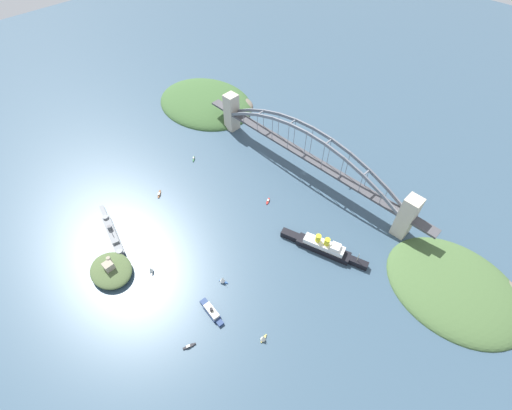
{
  "coord_description": "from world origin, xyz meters",
  "views": [
    {
      "loc": [
        -167.72,
        248.83,
        280.74
      ],
      "look_at": [
        0.0,
        78.81,
        8.0
      ],
      "focal_mm": 24.79,
      "sensor_mm": 36.0,
      "label": 1
    }
  ],
  "objects_px": {
    "small_boat_5": "(151,270)",
    "small_boat_0": "(222,280)",
    "seaplane_taxiing_near_bridge": "(351,185)",
    "small_boat_6": "(194,159)",
    "ocean_liner": "(323,247)",
    "small_boat_1": "(263,338)",
    "small_boat_4": "(189,346)",
    "harbor_ferry_steamer": "(212,312)",
    "naval_cruiser": "(113,235)",
    "fort_island_mid_harbor": "(111,270)",
    "small_boat_3": "(268,201)",
    "harbor_arch_bridge": "(307,155)",
    "small_boat_2": "(159,194)"
  },
  "relations": [
    {
      "from": "fort_island_mid_harbor",
      "to": "small_boat_5",
      "type": "relative_size",
      "value": 5.71
    },
    {
      "from": "ocean_liner",
      "to": "seaplane_taxiing_near_bridge",
      "type": "distance_m",
      "value": 95.08
    },
    {
      "from": "seaplane_taxiing_near_bridge",
      "to": "small_boat_4",
      "type": "bearing_deg",
      "value": 92.66
    },
    {
      "from": "naval_cruiser",
      "to": "small_boat_6",
      "type": "bearing_deg",
      "value": -75.22
    },
    {
      "from": "small_boat_4",
      "to": "small_boat_5",
      "type": "xyz_separation_m",
      "value": [
        76.99,
        -17.89,
        2.74
      ]
    },
    {
      "from": "naval_cruiser",
      "to": "fort_island_mid_harbor",
      "type": "bearing_deg",
      "value": 148.1
    },
    {
      "from": "small_boat_5",
      "to": "ocean_liner",
      "type": "bearing_deg",
      "value": -127.0
    },
    {
      "from": "small_boat_0",
      "to": "naval_cruiser",
      "type": "bearing_deg",
      "value": 20.28
    },
    {
      "from": "seaplane_taxiing_near_bridge",
      "to": "small_boat_2",
      "type": "height_order",
      "value": "seaplane_taxiing_near_bridge"
    },
    {
      "from": "naval_cruiser",
      "to": "small_boat_5",
      "type": "distance_m",
      "value": 59.99
    },
    {
      "from": "small_boat_0",
      "to": "seaplane_taxiing_near_bridge",
      "type": "bearing_deg",
      "value": -94.03
    },
    {
      "from": "fort_island_mid_harbor",
      "to": "small_boat_5",
      "type": "distance_m",
      "value": 35.38
    },
    {
      "from": "ocean_liner",
      "to": "harbor_ferry_steamer",
      "type": "bearing_deg",
      "value": 76.53
    },
    {
      "from": "harbor_ferry_steamer",
      "to": "small_boat_4",
      "type": "height_order",
      "value": "harbor_ferry_steamer"
    },
    {
      "from": "seaplane_taxiing_near_bridge",
      "to": "small_boat_1",
      "type": "height_order",
      "value": "small_boat_1"
    },
    {
      "from": "harbor_ferry_steamer",
      "to": "small_boat_1",
      "type": "height_order",
      "value": "harbor_ferry_steamer"
    },
    {
      "from": "harbor_arch_bridge",
      "to": "fort_island_mid_harbor",
      "type": "relative_size",
      "value": 7.18
    },
    {
      "from": "seaplane_taxiing_near_bridge",
      "to": "naval_cruiser",
      "type": "bearing_deg",
      "value": 60.31
    },
    {
      "from": "harbor_arch_bridge",
      "to": "seaplane_taxiing_near_bridge",
      "type": "relative_size",
      "value": 30.5
    },
    {
      "from": "harbor_arch_bridge",
      "to": "small_boat_4",
      "type": "height_order",
      "value": "harbor_arch_bridge"
    },
    {
      "from": "seaplane_taxiing_near_bridge",
      "to": "small_boat_5",
      "type": "bearing_deg",
      "value": 73.1
    },
    {
      "from": "fort_island_mid_harbor",
      "to": "seaplane_taxiing_near_bridge",
      "type": "relative_size",
      "value": 4.25
    },
    {
      "from": "ocean_liner",
      "to": "small_boat_6",
      "type": "height_order",
      "value": "ocean_liner"
    },
    {
      "from": "small_boat_0",
      "to": "small_boat_6",
      "type": "relative_size",
      "value": 1.04
    },
    {
      "from": "fort_island_mid_harbor",
      "to": "small_boat_4",
      "type": "distance_m",
      "value": 101.81
    },
    {
      "from": "small_boat_0",
      "to": "small_boat_4",
      "type": "height_order",
      "value": "small_boat_0"
    },
    {
      "from": "fort_island_mid_harbor",
      "to": "small_boat_6",
      "type": "height_order",
      "value": "fort_island_mid_harbor"
    },
    {
      "from": "seaplane_taxiing_near_bridge",
      "to": "small_boat_6",
      "type": "relative_size",
      "value": 1.25
    },
    {
      "from": "small_boat_2",
      "to": "harbor_ferry_steamer",
      "type": "bearing_deg",
      "value": 161.49
    },
    {
      "from": "small_boat_1",
      "to": "small_boat_3",
      "type": "height_order",
      "value": "small_boat_1"
    },
    {
      "from": "ocean_liner",
      "to": "small_boat_4",
      "type": "distance_m",
      "value": 146.42
    },
    {
      "from": "small_boat_0",
      "to": "small_boat_5",
      "type": "height_order",
      "value": "small_boat_0"
    },
    {
      "from": "harbor_arch_bridge",
      "to": "fort_island_mid_harbor",
      "type": "distance_m",
      "value": 227.79
    },
    {
      "from": "harbor_ferry_steamer",
      "to": "small_boat_0",
      "type": "distance_m",
      "value": 29.72
    },
    {
      "from": "seaplane_taxiing_near_bridge",
      "to": "small_boat_0",
      "type": "distance_m",
      "value": 179.52
    },
    {
      "from": "harbor_ferry_steamer",
      "to": "small_boat_0",
      "type": "relative_size",
      "value": 3.48
    },
    {
      "from": "small_boat_3",
      "to": "small_boat_6",
      "type": "xyz_separation_m",
      "value": [
        109.59,
        13.07,
        0.11
      ]
    },
    {
      "from": "seaplane_taxiing_near_bridge",
      "to": "small_boat_5",
      "type": "relative_size",
      "value": 1.35
    },
    {
      "from": "seaplane_taxiing_near_bridge",
      "to": "small_boat_4",
      "type": "distance_m",
      "value": 235.59
    },
    {
      "from": "small_boat_5",
      "to": "small_boat_0",
      "type": "bearing_deg",
      "value": -144.31
    },
    {
      "from": "naval_cruiser",
      "to": "seaplane_taxiing_near_bridge",
      "type": "height_order",
      "value": "naval_cruiser"
    },
    {
      "from": "fort_island_mid_harbor",
      "to": "small_boat_5",
      "type": "height_order",
      "value": "fort_island_mid_harbor"
    },
    {
      "from": "seaplane_taxiing_near_bridge",
      "to": "small_boat_1",
      "type": "xyz_separation_m",
      "value": [
        -48.35,
        190.79,
        1.5
      ]
    },
    {
      "from": "ocean_liner",
      "to": "naval_cruiser",
      "type": "height_order",
      "value": "ocean_liner"
    },
    {
      "from": "ocean_liner",
      "to": "small_boat_1",
      "type": "xyz_separation_m",
      "value": [
        -18.55,
        100.58,
        -2.16
      ]
    },
    {
      "from": "seaplane_taxiing_near_bridge",
      "to": "small_boat_0",
      "type": "height_order",
      "value": "small_boat_0"
    },
    {
      "from": "harbor_ferry_steamer",
      "to": "ocean_liner",
      "type": "bearing_deg",
      "value": -103.47
    },
    {
      "from": "small_boat_3",
      "to": "small_boat_5",
      "type": "relative_size",
      "value": 1.2
    },
    {
      "from": "harbor_arch_bridge",
      "to": "small_boat_4",
      "type": "xyz_separation_m",
      "value": [
        -61.3,
        215.49,
        -25.84
      ]
    },
    {
      "from": "small_boat_0",
      "to": "small_boat_4",
      "type": "bearing_deg",
      "value": 112.71
    }
  ]
}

